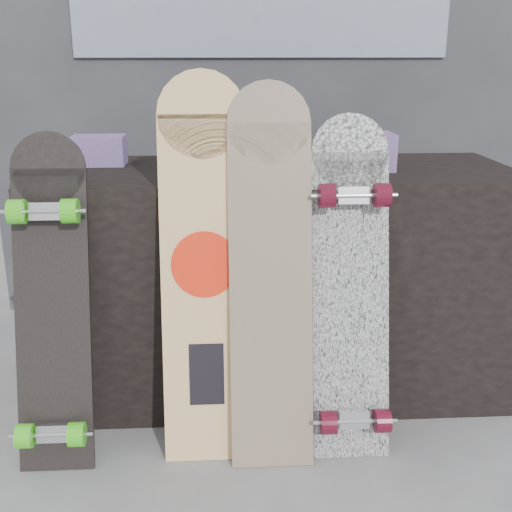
{
  "coord_description": "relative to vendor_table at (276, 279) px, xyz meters",
  "views": [
    {
      "loc": [
        -0.2,
        -1.64,
        1.18
      ],
      "look_at": [
        -0.09,
        0.2,
        0.59
      ],
      "focal_mm": 45.0,
      "sensor_mm": 36.0,
      "label": 1
    }
  ],
  "objects": [
    {
      "name": "longboard_celtic",
      "position": [
        -0.05,
        -0.38,
        0.19
      ],
      "size": [
        0.24,
        0.28,
        1.1
      ],
      "rotation": [
        -0.24,
        0.0,
        0.0
      ],
      "color": "#D4B391",
      "rests_on": "ground"
    },
    {
      "name": "longboard_geisha",
      "position": [
        -0.24,
        -0.36,
        0.2
      ],
      "size": [
        0.26,
        0.25,
        1.13
      ],
      "rotation": [
        -0.2,
        0.0,
        0.0
      ],
      "color": "beige",
      "rests_on": "ground"
    },
    {
      "name": "booth",
      "position": [
        0.0,
        0.85,
        0.7
      ],
      "size": [
        2.4,
        0.22,
        2.2
      ],
      "color": "#323337",
      "rests_on": "ground"
    },
    {
      "name": "vendor_table",
      "position": [
        0.0,
        0.0,
        0.0
      ],
      "size": [
        1.6,
        0.6,
        0.8
      ],
      "primitive_type": "cube",
      "color": "black",
      "rests_on": "ground"
    },
    {
      "name": "longboard_cascadia",
      "position": [
        0.19,
        -0.38,
        0.12
      ],
      "size": [
        0.23,
        0.32,
        1.01
      ],
      "rotation": [
        -0.24,
        0.0,
        0.0
      ],
      "color": "white",
      "rests_on": "ground"
    },
    {
      "name": "merch_box_purple",
      "position": [
        -0.61,
        0.1,
        0.45
      ],
      "size": [
        0.18,
        0.12,
        0.1
      ],
      "primitive_type": "cube",
      "color": "#46366F",
      "rests_on": "vendor_table"
    },
    {
      "name": "merch_box_small",
      "position": [
        0.31,
        -0.04,
        0.46
      ],
      "size": [
        0.14,
        0.14,
        0.12
      ],
      "primitive_type": "cube",
      "color": "#46366F",
      "rests_on": "vendor_table"
    },
    {
      "name": "ground",
      "position": [
        0.0,
        -0.5,
        -0.4
      ],
      "size": [
        60.0,
        60.0,
        0.0
      ],
      "primitive_type": "plane",
      "color": "slate",
      "rests_on": "ground"
    },
    {
      "name": "skateboard_dark",
      "position": [
        -0.69,
        -0.39,
        0.1
      ],
      "size": [
        0.22,
        0.32,
        0.96
      ],
      "rotation": [
        -0.26,
        0.0,
        0.0
      ],
      "color": "black",
      "rests_on": "ground"
    },
    {
      "name": "merch_box_flat",
      "position": [
        -0.12,
        0.05,
        0.43
      ],
      "size": [
        0.22,
        0.1,
        0.06
      ],
      "primitive_type": "cube",
      "color": "#D1B78C",
      "rests_on": "vendor_table"
    }
  ]
}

